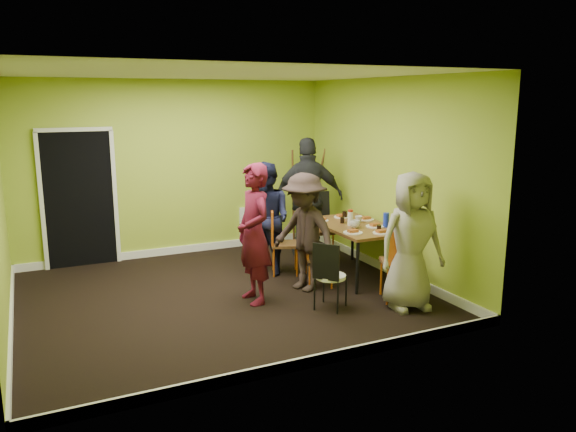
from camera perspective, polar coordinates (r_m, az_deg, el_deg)
name	(u,v)px	position (r m, az deg, el deg)	size (l,w,h in m)	color
ground	(224,296)	(7.40, -6.50, -8.03)	(5.00, 5.00, 0.00)	black
room_walls	(219,221)	(7.15, -6.98, -0.49)	(5.04, 4.54, 2.82)	#99B22D
dining_table	(355,228)	(8.03, 6.86, -1.26)	(0.90, 1.50, 0.75)	black
chair_left_far	(279,238)	(8.10, -0.88, -2.26)	(0.51, 0.51, 0.94)	#D55D14
chair_left_near	(314,252)	(7.57, 2.63, -3.66)	(0.45, 0.45, 0.86)	#D55D14
chair_back_end	(316,212)	(8.89, 2.86, 0.46)	(0.52, 0.58, 1.06)	#D55D14
chair_front_end	(402,257)	(7.10, 11.46, -4.07)	(0.56, 0.56, 1.05)	#D55D14
chair_bentwood	(329,273)	(6.75, 4.19, -5.76)	(0.46, 0.46, 0.85)	black
easel	(306,197)	(9.77, 1.85, 1.97)	(0.67, 0.63, 1.67)	brown
plate_near_left	(321,221)	(8.21, 3.37, -0.46)	(0.22, 0.22, 0.01)	white
plate_near_right	(353,233)	(7.51, 6.61, -1.69)	(0.26, 0.26, 0.01)	white
plate_far_back	(341,217)	(8.48, 5.44, -0.09)	(0.23, 0.23, 0.01)	white
plate_far_front	(381,233)	(7.55, 9.45, -1.70)	(0.23, 0.23, 0.01)	white
plate_wall_back	(366,219)	(8.35, 7.92, -0.35)	(0.24, 0.24, 0.01)	white
plate_wall_front	(375,226)	(7.92, 8.83, -1.04)	(0.26, 0.26, 0.01)	white
thermos	(350,219)	(7.94, 6.35, -0.26)	(0.07, 0.07, 0.20)	white
blue_bottle	(386,220)	(7.91, 9.93, -0.40)	(0.08, 0.08, 0.20)	#172BB3
orange_bottle	(343,220)	(8.13, 5.64, -0.39)	(0.03, 0.03, 0.08)	#D55D14
glass_mid	(342,220)	(8.08, 5.53, -0.42)	(0.06, 0.06, 0.09)	black
glass_back	(345,214)	(8.44, 5.77, 0.16)	(0.07, 0.07, 0.10)	black
glass_front	(379,228)	(7.66, 9.23, -1.22)	(0.06, 0.06, 0.09)	black
cup_a	(355,224)	(7.80, 6.83, -0.83)	(0.14, 0.14, 0.11)	white
cup_b	(359,219)	(8.14, 7.19, -0.33)	(0.10, 0.10, 0.10)	white
person_standing	(254,234)	(6.92, -3.48, -1.82)	(0.64, 0.42, 1.75)	#560E22
person_left_far	(267,219)	(8.05, -2.20, -0.29)	(0.79, 0.62, 1.62)	black
person_left_near	(304,232)	(7.37, 1.67, -1.67)	(1.01, 0.58, 1.57)	black
person_back_end	(308,198)	(8.91, 2.09, 1.84)	(1.12, 0.47, 1.91)	#212327
person_front_end	(411,241)	(6.86, 12.40, -2.51)	(0.82, 0.53, 1.67)	gray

